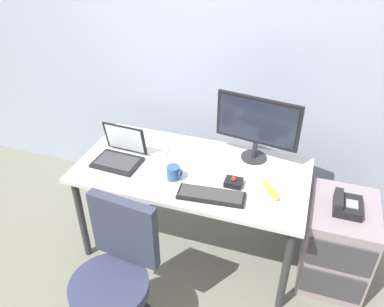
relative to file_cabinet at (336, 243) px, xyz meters
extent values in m
plane|color=slate|center=(-1.01, -0.04, -0.31)|extent=(8.00, 8.00, 0.00)
cube|color=#97A1BB|center=(-1.01, 0.70, 1.09)|extent=(6.00, 0.10, 2.80)
cube|color=silver|center=(-1.01, -0.04, 0.40)|extent=(1.54, 0.78, 0.03)
cylinder|color=#2D2D33|center=(-1.72, -0.37, 0.04)|extent=(0.05, 0.05, 0.69)
cylinder|color=#2D2D33|center=(-0.30, -0.37, 0.04)|extent=(0.05, 0.05, 0.69)
cylinder|color=#2D2D33|center=(-1.72, 0.29, 0.04)|extent=(0.05, 0.05, 0.69)
cylinder|color=#2D2D33|center=(-0.30, 0.29, 0.04)|extent=(0.05, 0.05, 0.69)
cube|color=gray|center=(0.00, 0.00, 0.00)|extent=(0.42, 0.52, 0.62)
cube|color=#38383D|center=(0.00, -0.26, 0.14)|extent=(0.38, 0.01, 0.21)
cube|color=#38383D|center=(0.00, -0.26, -0.12)|extent=(0.38, 0.01, 0.21)
cube|color=black|center=(0.00, -0.02, 0.34)|extent=(0.17, 0.20, 0.06)
cube|color=black|center=(-0.06, -0.02, 0.38)|extent=(0.05, 0.18, 0.04)
cube|color=gray|center=(0.02, -0.03, 0.37)|extent=(0.07, 0.08, 0.01)
cylinder|color=#2F344F|center=(-1.20, -0.90, 0.15)|extent=(0.44, 0.44, 0.07)
cube|color=#303649|center=(-1.18, -0.70, 0.41)|extent=(0.40, 0.10, 0.42)
cylinder|color=#262628|center=(-0.64, 0.21, 0.42)|extent=(0.18, 0.18, 0.01)
cylinder|color=#262628|center=(-0.64, 0.21, 0.48)|extent=(0.04, 0.04, 0.12)
cube|color=black|center=(-0.64, 0.21, 0.71)|extent=(0.57, 0.11, 0.33)
cube|color=#1E2333|center=(-0.64, 0.20, 0.71)|extent=(0.52, 0.09, 0.29)
cube|color=black|center=(-0.80, -0.29, 0.42)|extent=(0.42, 0.18, 0.02)
cube|color=#353535|center=(-0.80, -0.29, 0.44)|extent=(0.39, 0.15, 0.01)
cube|color=black|center=(-1.51, -0.15, 0.42)|extent=(0.32, 0.24, 0.02)
cube|color=#38383D|center=(-1.51, -0.15, 0.43)|extent=(0.28, 0.18, 0.00)
cube|color=black|center=(-1.50, -0.02, 0.54)|extent=(0.31, 0.06, 0.22)
cube|color=silver|center=(-1.50, -0.03, 0.54)|extent=(0.27, 0.05, 0.19)
cube|color=black|center=(-0.70, -0.13, 0.43)|extent=(0.11, 0.09, 0.04)
sphere|color=maroon|center=(-0.70, -0.13, 0.46)|extent=(0.04, 0.04, 0.04)
cylinder|color=#2C5083|center=(-1.09, -0.18, 0.46)|extent=(0.09, 0.09, 0.09)
torus|color=#30538C|center=(-1.04, -0.18, 0.46)|extent=(0.01, 0.06, 0.06)
cube|color=white|center=(-1.31, 0.12, 0.42)|extent=(0.19, 0.23, 0.01)
ellipsoid|color=yellow|center=(-0.47, -0.13, 0.43)|extent=(0.14, 0.18, 0.04)
camera|label=1|loc=(-0.34, -2.05, 1.94)|focal=36.38mm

